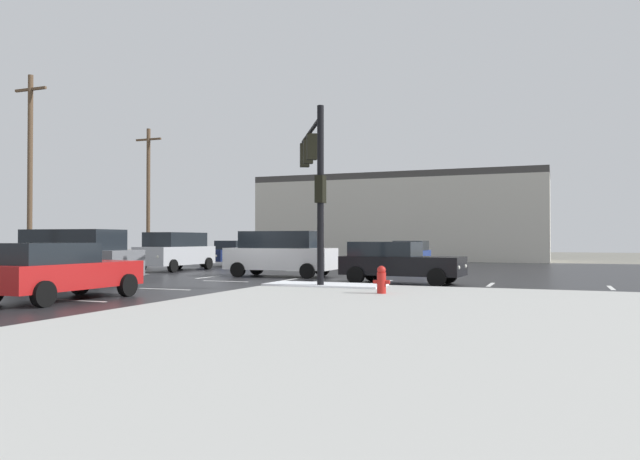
{
  "coord_description": "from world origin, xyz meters",
  "views": [
    {
      "loc": [
        12.18,
        -22.87,
        1.7
      ],
      "look_at": [
        1.69,
        4.02,
        2.14
      ],
      "focal_mm": 33.74,
      "sensor_mm": 36.0,
      "label": 1
    }
  ],
  "objects_px": {
    "traffic_signal_mast": "(314,168)",
    "sedan_blue": "(410,254)",
    "fire_hydrant": "(381,280)",
    "suv_white": "(281,253)",
    "sedan_black": "(398,261)",
    "sedan_red": "(59,270)",
    "suv_silver": "(176,250)",
    "sedan_navy": "(232,252)",
    "utility_pole_far": "(30,168)",
    "suv_grey": "(73,256)",
    "utility_pole_distant": "(148,192)"
  },
  "relations": [
    {
      "from": "fire_hydrant",
      "to": "suv_silver",
      "type": "distance_m",
      "value": 17.59
    },
    {
      "from": "utility_pole_far",
      "to": "utility_pole_distant",
      "type": "bearing_deg",
      "value": 94.97
    },
    {
      "from": "fire_hydrant",
      "to": "sedan_navy",
      "type": "height_order",
      "value": "sedan_navy"
    },
    {
      "from": "sedan_navy",
      "to": "sedan_red",
      "type": "xyz_separation_m",
      "value": [
        6.47,
        -20.79,
        0.0
      ]
    },
    {
      "from": "traffic_signal_mast",
      "to": "sedan_black",
      "type": "distance_m",
      "value": 4.83
    },
    {
      "from": "utility_pole_far",
      "to": "utility_pole_distant",
      "type": "distance_m",
      "value": 11.86
    },
    {
      "from": "suv_silver",
      "to": "sedan_navy",
      "type": "relative_size",
      "value": 1.04
    },
    {
      "from": "suv_silver",
      "to": "fire_hydrant",
      "type": "bearing_deg",
      "value": 54.24
    },
    {
      "from": "sedan_black",
      "to": "sedan_blue",
      "type": "relative_size",
      "value": 1.01
    },
    {
      "from": "traffic_signal_mast",
      "to": "suv_grey",
      "type": "height_order",
      "value": "traffic_signal_mast"
    },
    {
      "from": "suv_white",
      "to": "suv_grey",
      "type": "relative_size",
      "value": 0.99
    },
    {
      "from": "suv_white",
      "to": "suv_grey",
      "type": "height_order",
      "value": "same"
    },
    {
      "from": "traffic_signal_mast",
      "to": "utility_pole_distant",
      "type": "xyz_separation_m",
      "value": [
        -20.24,
        17.22,
        0.94
      ]
    },
    {
      "from": "sedan_blue",
      "to": "sedan_navy",
      "type": "bearing_deg",
      "value": -90.7
    },
    {
      "from": "suv_white",
      "to": "sedan_red",
      "type": "relative_size",
      "value": 1.07
    },
    {
      "from": "suv_grey",
      "to": "fire_hydrant",
      "type": "bearing_deg",
      "value": 173.49
    },
    {
      "from": "fire_hydrant",
      "to": "sedan_navy",
      "type": "distance_m",
      "value": 22.11
    },
    {
      "from": "sedan_black",
      "to": "suv_grey",
      "type": "xyz_separation_m",
      "value": [
        -10.97,
        -4.93,
        0.24
      ]
    },
    {
      "from": "fire_hydrant",
      "to": "sedan_black",
      "type": "bearing_deg",
      "value": 99.1
    },
    {
      "from": "fire_hydrant",
      "to": "suv_grey",
      "type": "distance_m",
      "value": 11.87
    },
    {
      "from": "sedan_red",
      "to": "sedan_black",
      "type": "bearing_deg",
      "value": -35.68
    },
    {
      "from": "sedan_black",
      "to": "sedan_red",
      "type": "distance_m",
      "value": 11.88
    },
    {
      "from": "traffic_signal_mast",
      "to": "suv_white",
      "type": "distance_m",
      "value": 6.56
    },
    {
      "from": "sedan_navy",
      "to": "utility_pole_far",
      "type": "height_order",
      "value": "utility_pole_far"
    },
    {
      "from": "sedan_black",
      "to": "sedan_red",
      "type": "bearing_deg",
      "value": -122.76
    },
    {
      "from": "traffic_signal_mast",
      "to": "sedan_black",
      "type": "height_order",
      "value": "traffic_signal_mast"
    },
    {
      "from": "fire_hydrant",
      "to": "sedan_red",
      "type": "distance_m",
      "value": 8.94
    },
    {
      "from": "utility_pole_distant",
      "to": "traffic_signal_mast",
      "type": "bearing_deg",
      "value": -40.4
    },
    {
      "from": "traffic_signal_mast",
      "to": "suv_silver",
      "type": "distance_m",
      "value": 13.47
    },
    {
      "from": "sedan_navy",
      "to": "sedan_black",
      "type": "bearing_deg",
      "value": 55.6
    },
    {
      "from": "sedan_navy",
      "to": "utility_pole_distant",
      "type": "xyz_separation_m",
      "value": [
        -9.13,
        3.55,
        4.34
      ]
    },
    {
      "from": "suv_silver",
      "to": "utility_pole_distant",
      "type": "distance_m",
      "value": 14.25
    },
    {
      "from": "suv_white",
      "to": "sedan_navy",
      "type": "bearing_deg",
      "value": -52.17
    },
    {
      "from": "sedan_blue",
      "to": "sedan_red",
      "type": "distance_m",
      "value": 21.62
    },
    {
      "from": "fire_hydrant",
      "to": "suv_white",
      "type": "bearing_deg",
      "value": 131.45
    },
    {
      "from": "suv_grey",
      "to": "sedan_blue",
      "type": "xyz_separation_m",
      "value": [
        8.8,
        16.44,
        -0.24
      ]
    },
    {
      "from": "fire_hydrant",
      "to": "sedan_blue",
      "type": "height_order",
      "value": "sedan_blue"
    },
    {
      "from": "sedan_black",
      "to": "suv_grey",
      "type": "distance_m",
      "value": 12.03
    },
    {
      "from": "sedan_black",
      "to": "utility_pole_far",
      "type": "xyz_separation_m",
      "value": [
        -21.65,
        3.0,
        4.8
      ]
    },
    {
      "from": "suv_white",
      "to": "traffic_signal_mast",
      "type": "bearing_deg",
      "value": 124.53
    },
    {
      "from": "suv_grey",
      "to": "sedan_navy",
      "type": "relative_size",
      "value": 1.06
    },
    {
      "from": "fire_hydrant",
      "to": "suv_white",
      "type": "distance_m",
      "value": 10.26
    },
    {
      "from": "fire_hydrant",
      "to": "sedan_navy",
      "type": "bearing_deg",
      "value": 130.77
    },
    {
      "from": "sedan_blue",
      "to": "suv_grey",
      "type": "bearing_deg",
      "value": -30.16
    },
    {
      "from": "traffic_signal_mast",
      "to": "sedan_red",
      "type": "xyz_separation_m",
      "value": [
        -4.64,
        -7.13,
        -3.39
      ]
    },
    {
      "from": "suv_silver",
      "to": "utility_pole_far",
      "type": "bearing_deg",
      "value": -77.0
    },
    {
      "from": "traffic_signal_mast",
      "to": "sedan_blue",
      "type": "bearing_deg",
      "value": -30.62
    },
    {
      "from": "sedan_black",
      "to": "suv_silver",
      "type": "relative_size",
      "value": 0.95
    },
    {
      "from": "sedan_black",
      "to": "sedan_navy",
      "type": "bearing_deg",
      "value": 144.13
    },
    {
      "from": "suv_grey",
      "to": "utility_pole_distant",
      "type": "xyz_separation_m",
      "value": [
        -11.71,
        19.74,
        4.1
      ]
    }
  ]
}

